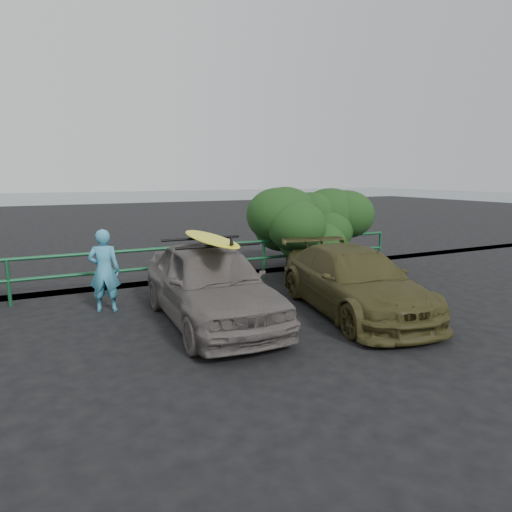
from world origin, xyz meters
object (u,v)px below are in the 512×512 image
at_px(olive_vehicle, 354,281).
at_px(surfboard, 210,238).
at_px(sedan, 210,283).
at_px(man, 104,271).
at_px(guardrail, 152,269).

relative_size(olive_vehicle, surfboard, 1.66).
relative_size(sedan, olive_vehicle, 0.99).
distance_m(sedan, man, 2.31).
bearing_deg(man, sedan, 154.45).
bearing_deg(man, guardrail, -116.86).
bearing_deg(olive_vehicle, guardrail, 142.66).
height_order(man, surfboard, man).
distance_m(guardrail, olive_vehicle, 4.76).
xyz_separation_m(sedan, surfboard, (-0.00, -0.00, 0.84)).
relative_size(sedan, surfboard, 1.65).
bearing_deg(guardrail, man, -135.31).
distance_m(man, surfboard, 2.43).
height_order(olive_vehicle, surfboard, surfboard).
bearing_deg(man, olive_vehicle, 171.18).
distance_m(guardrail, man, 1.77).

